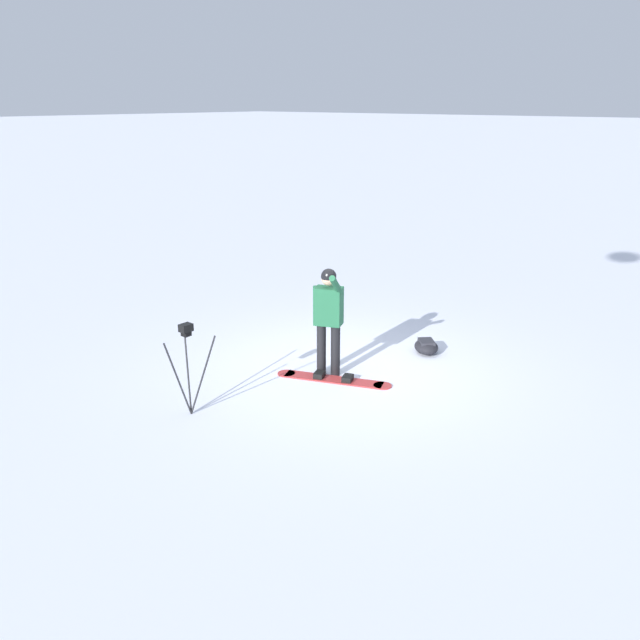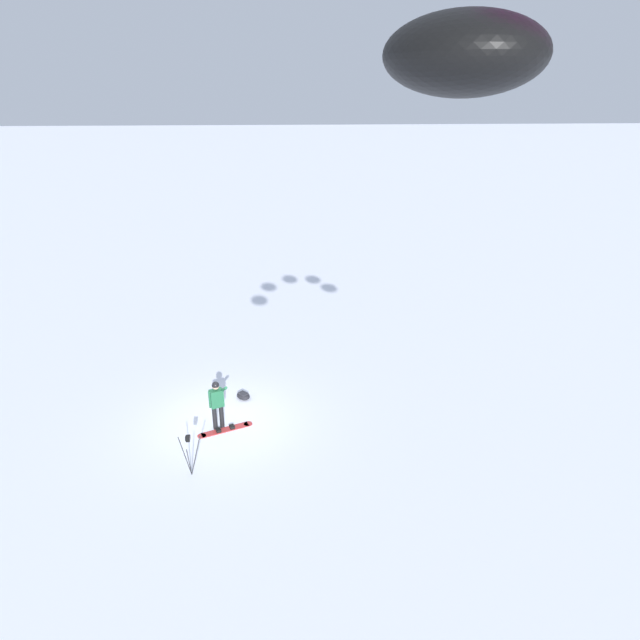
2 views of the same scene
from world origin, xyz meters
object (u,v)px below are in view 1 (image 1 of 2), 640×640
(gear_bag_large, at_px, (426,346))
(camera_tripod, at_px, (188,350))
(snowboarder, at_px, (328,312))
(snowboard, at_px, (333,379))

(gear_bag_large, relative_size, camera_tripod, 0.50)
(gear_bag_large, bearing_deg, camera_tripod, 73.00)
(snowboarder, xyz_separation_m, gear_bag_large, (-0.67, -1.74, -0.88))
(snowboard, bearing_deg, snowboarder, -31.38)
(snowboard, height_order, gear_bag_large, gear_bag_large)
(snowboard, relative_size, camera_tripod, 1.31)
(snowboarder, relative_size, snowboard, 1.01)
(snowboarder, relative_size, gear_bag_large, 2.65)
(snowboarder, bearing_deg, gear_bag_large, -111.03)
(snowboarder, xyz_separation_m, camera_tripod, (0.54, 2.22, -0.09))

